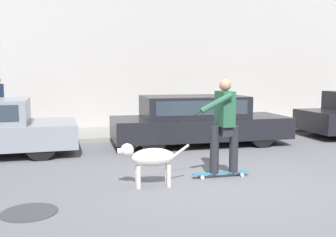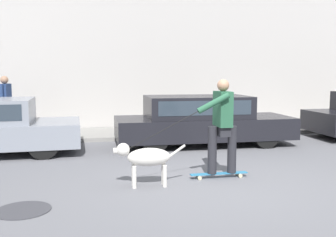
{
  "view_description": "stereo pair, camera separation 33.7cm",
  "coord_description": "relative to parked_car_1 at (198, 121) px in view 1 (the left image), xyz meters",
  "views": [
    {
      "loc": [
        -2.7,
        -6.05,
        1.87
      ],
      "look_at": [
        -0.56,
        1.49,
        0.95
      ],
      "focal_mm": 42.0,
      "sensor_mm": 36.0,
      "label": 1
    },
    {
      "loc": [
        -2.38,
        -6.13,
        1.87
      ],
      "look_at": [
        -0.56,
        1.49,
        0.95
      ],
      "focal_mm": 42.0,
      "sensor_mm": 36.0,
      "label": 2
    }
  ],
  "objects": [
    {
      "name": "parked_car_1",
      "position": [
        0.0,
        0.0,
        0.0
      ],
      "size": [
        4.57,
        1.82,
        1.28
      ],
      "rotation": [
        0.0,
        0.0,
        -0.04
      ],
      "color": "black",
      "rests_on": "ground_plane"
    },
    {
      "name": "skateboarder",
      "position": [
        -0.66,
        -3.11,
        0.36
      ],
      "size": [
        2.26,
        0.65,
        1.75
      ],
      "rotation": [
        0.0,
        0.0,
        3.11
      ],
      "color": "beige",
      "rests_on": "ground_plane"
    },
    {
      "name": "sidewalk_curb",
      "position": [
        -0.79,
        2.1,
        -0.58
      ],
      "size": [
        30.0,
        2.06,
        0.11
      ],
      "color": "gray",
      "rests_on": "ground_plane"
    },
    {
      "name": "dog",
      "position": [
        -2.06,
        -3.33,
        -0.15
      ],
      "size": [
        1.19,
        0.36,
        0.73
      ],
      "rotation": [
        0.0,
        0.0,
        3.05
      ],
      "color": "beige",
      "rests_on": "ground_plane"
    },
    {
      "name": "ground_plane",
      "position": [
        -0.79,
        -3.42,
        -0.63
      ],
      "size": [
        36.0,
        36.0,
        0.0
      ],
      "primitive_type": "plane",
      "color": "slate"
    },
    {
      "name": "back_wall",
      "position": [
        -0.79,
        3.3,
        2.01
      ],
      "size": [
        32.0,
        0.3,
        5.28
      ],
      "color": "#B2ADA8",
      "rests_on": "ground_plane"
    },
    {
      "name": "manhole_cover",
      "position": [
        -3.9,
        -4.07,
        -0.63
      ],
      "size": [
        0.75,
        0.75,
        0.01
      ],
      "color": "#38383D",
      "rests_on": "ground_plane"
    }
  ]
}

